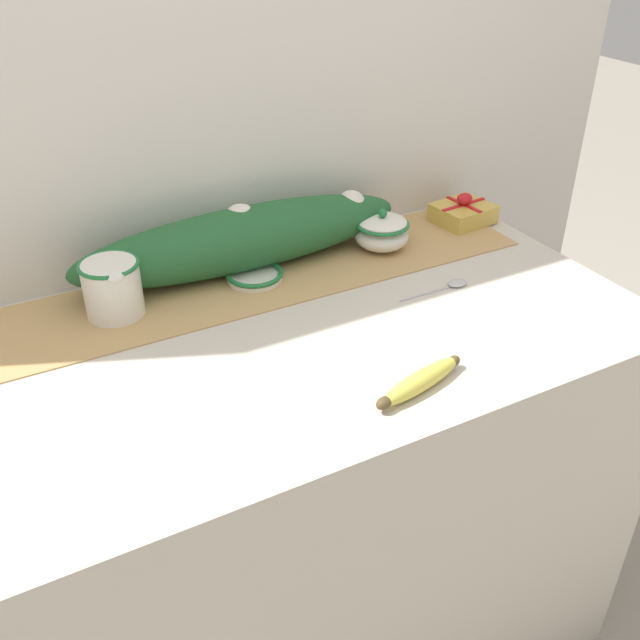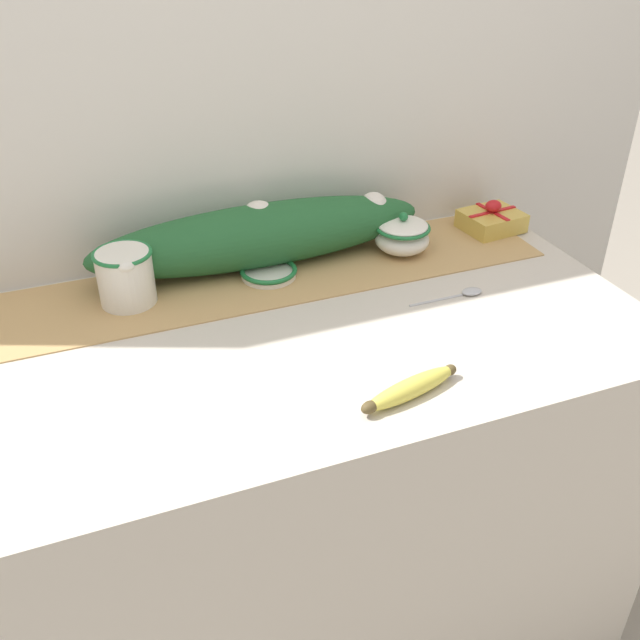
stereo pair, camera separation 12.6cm
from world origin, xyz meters
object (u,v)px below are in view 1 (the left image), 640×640
cream_pitcher (112,286)px  gift_box (463,212)px  banana (420,381)px  sugar_bowl (382,232)px  spoon (453,284)px  small_dish (254,275)px

cream_pitcher → gift_box: 0.86m
banana → gift_box: (0.48, 0.50, 0.01)m
sugar_bowl → spoon: sugar_bowl is taller
sugar_bowl → spoon: bearing=-79.3°
sugar_bowl → gift_box: size_ratio=0.85×
cream_pitcher → banana: cream_pitcher is taller
cream_pitcher → banana: 0.61m
sugar_bowl → gift_box: bearing=6.8°
banana → cream_pitcher: bearing=128.6°
small_dish → spoon: small_dish is taller
cream_pitcher → small_dish: bearing=-0.6°
spoon → gift_box: gift_box is taller
cream_pitcher → gift_box: bearing=1.9°
cream_pitcher → small_dish: cream_pitcher is taller
cream_pitcher → gift_box: size_ratio=0.93×
spoon → cream_pitcher: bearing=161.4°
cream_pitcher → sugar_bowl: cream_pitcher is taller
cream_pitcher → small_dish: (0.29, -0.00, -0.05)m
small_dish → gift_box: size_ratio=0.84×
sugar_bowl → small_dish: (-0.31, -0.00, -0.03)m
sugar_bowl → banana: (-0.23, -0.47, -0.03)m
cream_pitcher → spoon: (0.64, -0.21, -0.06)m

